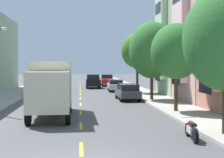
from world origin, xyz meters
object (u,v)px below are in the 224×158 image
(street_tree_third, at_px, (152,50))
(delivery_box_truck, at_px, (52,86))
(parked_hatchback_forest, at_px, (38,89))
(parked_motorcycle, at_px, (191,130))
(street_tree_farthest, at_px, (137,51))
(parked_hatchback_white, at_px, (55,80))
(parked_pickup_red, at_px, (107,80))
(parked_pickup_champagne, at_px, (48,83))
(street_tree_second, at_px, (176,51))
(parked_sedan_silver, at_px, (115,85))
(moving_black_sedan, at_px, (93,81))
(parked_wagon_charcoal, at_px, (128,91))

(street_tree_third, distance_m, delivery_box_truck, 12.08)
(parked_hatchback_forest, bearing_deg, parked_motorcycle, -67.28)
(parked_hatchback_forest, bearing_deg, street_tree_farthest, 8.28)
(parked_hatchback_white, height_order, parked_pickup_red, parked_pickup_red)
(parked_pickup_champagne, xyz_separation_m, parked_motorcycle, (8.95, -31.17, -0.42))
(street_tree_third, height_order, parked_hatchback_forest, street_tree_third)
(street_tree_second, bearing_deg, parked_pickup_champagne, 114.70)
(parked_pickup_red, relative_size, parked_sedan_silver, 1.18)
(moving_black_sedan, bearing_deg, parked_hatchback_forest, -117.82)
(street_tree_farthest, xyz_separation_m, parked_hatchback_forest, (-10.84, -1.58, -4.08))
(street_tree_farthest, height_order, delivery_box_truck, street_tree_farthest)
(parked_pickup_champagne, height_order, moving_black_sedan, moving_black_sedan)
(street_tree_third, xyz_separation_m, parked_pickup_champagne, (-10.60, 15.34, -3.75))
(parked_pickup_red, height_order, parked_pickup_champagne, same)
(parked_pickup_red, xyz_separation_m, moving_black_sedan, (-2.45, -5.25, 0.16))
(street_tree_second, relative_size, parked_wagon_charcoal, 1.25)
(parked_pickup_red, relative_size, parked_pickup_champagne, 1.00)
(moving_black_sedan, bearing_deg, street_tree_second, -79.84)
(parked_pickup_red, height_order, parked_motorcycle, parked_pickup_red)
(street_tree_second, bearing_deg, street_tree_farthest, 90.00)
(parked_pickup_red, relative_size, moving_black_sedan, 1.11)
(parked_sedan_silver, xyz_separation_m, parked_motorcycle, (0.41, -27.47, -0.34))
(parked_hatchback_forest, bearing_deg, moving_black_sedan, 62.18)
(parked_pickup_red, bearing_deg, parked_pickup_champagne, -137.03)
(parked_hatchback_white, bearing_deg, delivery_box_truck, -86.21)
(street_tree_second, height_order, moving_black_sedan, street_tree_second)
(delivery_box_truck, height_order, parked_sedan_silver, delivery_box_truck)
(street_tree_third, bearing_deg, parked_wagon_charcoal, 155.99)
(street_tree_farthest, bearing_deg, delivery_box_truck, -116.91)
(street_tree_second, bearing_deg, parked_wagon_charcoal, 103.47)
(parked_wagon_charcoal, distance_m, parked_hatchback_forest, 10.21)
(parked_hatchback_white, distance_m, parked_hatchback_forest, 22.46)
(parked_sedan_silver, distance_m, moving_black_sedan, 6.81)
(parked_sedan_silver, bearing_deg, moving_black_sedan, 111.90)
(parked_hatchback_white, bearing_deg, parked_wagon_charcoal, -72.75)
(parked_wagon_charcoal, bearing_deg, street_tree_third, -24.01)
(parked_hatchback_forest, xyz_separation_m, parked_motorcycle, (9.19, -21.96, -0.35))
(street_tree_second, bearing_deg, street_tree_third, 90.00)
(street_tree_third, bearing_deg, parked_sedan_silver, 100.03)
(parked_hatchback_white, relative_size, parked_wagon_charcoal, 0.85)
(street_tree_second, xyz_separation_m, parked_wagon_charcoal, (-2.07, 8.63, -3.35))
(delivery_box_truck, height_order, parked_pickup_red, delivery_box_truck)
(delivery_box_truck, xyz_separation_m, moving_black_sedan, (3.60, 26.42, -0.95))
(street_tree_second, bearing_deg, parked_hatchback_white, 106.37)
(parked_motorcycle, bearing_deg, street_tree_second, 78.52)
(delivery_box_truck, relative_size, parked_pickup_red, 1.43)
(moving_black_sedan, bearing_deg, parked_hatchback_white, 119.69)
(parked_wagon_charcoal, bearing_deg, parked_hatchback_white, 107.25)
(street_tree_third, height_order, parked_pickup_red, street_tree_third)
(parked_hatchback_white, bearing_deg, parked_motorcycle, -78.53)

